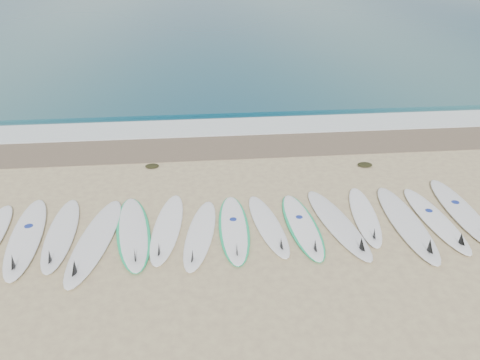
{
  "coord_description": "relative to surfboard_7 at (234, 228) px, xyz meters",
  "views": [
    {
      "loc": [
        -0.66,
        -7.64,
        5.04
      ],
      "look_at": [
        0.21,
        1.29,
        0.4
      ],
      "focal_mm": 35.0,
      "sensor_mm": 36.0,
      "label": 1
    }
  ],
  "objects": [
    {
      "name": "ground",
      "position": [
        0.04,
        0.06,
        -0.05
      ],
      "size": [
        120.0,
        120.0,
        0.0
      ],
      "primitive_type": "plane",
      "color": "tan"
    },
    {
      "name": "ocean",
      "position": [
        0.04,
        32.56,
        -0.03
      ],
      "size": [
        120.0,
        55.0,
        0.03
      ],
      "primitive_type": "cube",
      "color": "#1D505D",
      "rests_on": "ground"
    },
    {
      "name": "wet_sand_band",
      "position": [
        0.04,
        4.16,
        -0.04
      ],
      "size": [
        120.0,
        1.8,
        0.01
      ],
      "primitive_type": "cube",
      "color": "brown",
      "rests_on": "ground"
    },
    {
      "name": "foam_band",
      "position": [
        0.04,
        5.56,
        -0.03
      ],
      "size": [
        120.0,
        1.4,
        0.04
      ],
      "primitive_type": "cube",
      "color": "silver",
      "rests_on": "ground"
    },
    {
      "name": "wave_crest",
      "position": [
        0.04,
        7.06,
        0.0
      ],
      "size": [
        120.0,
        1.0,
        0.1
      ],
      "primitive_type": "cube",
      "color": "#1D505D",
      "rests_on": "ground"
    },
    {
      "name": "surfboard_1",
      "position": [
        -3.92,
        0.05,
        0.02
      ],
      "size": [
        0.88,
        2.86,
        0.36
      ],
      "rotation": [
        0.0,
        0.0,
        0.11
      ],
      "color": "white",
      "rests_on": "ground"
    },
    {
      "name": "surfboard_2",
      "position": [
        -3.29,
        0.1,
        0.01
      ],
      "size": [
        0.66,
        2.6,
        0.33
      ],
      "rotation": [
        0.0,
        0.0,
        0.05
      ],
      "color": "white",
      "rests_on": "ground"
    },
    {
      "name": "surfboard_3",
      "position": [
        -2.62,
        -0.2,
        0.02
      ],
      "size": [
        0.97,
        2.94,
        0.37
      ],
      "rotation": [
        0.0,
        0.0,
        -0.13
      ],
      "color": "white",
      "rests_on": "ground"
    },
    {
      "name": "surfboard_4",
      "position": [
        -1.93,
        0.05,
        0.0
      ],
      "size": [
        1.01,
        2.71,
        0.34
      ],
      "rotation": [
        0.0,
        0.0,
        0.15
      ],
      "color": "white",
      "rests_on": "ground"
    },
    {
      "name": "surfboard_5",
      "position": [
        -1.3,
        0.11,
        0.01
      ],
      "size": [
        0.8,
        2.57,
        0.32
      ],
      "rotation": [
        0.0,
        0.0,
        -0.11
      ],
      "color": "white",
      "rests_on": "ground"
    },
    {
      "name": "surfboard_6",
      "position": [
        -0.66,
        -0.16,
        0.01
      ],
      "size": [
        0.91,
        2.47,
        0.31
      ],
      "rotation": [
        0.0,
        0.0,
        -0.17
      ],
      "color": "white",
      "rests_on": "ground"
    },
    {
      "name": "surfboard_7",
      "position": [
        0.0,
        0.0,
        0.0
      ],
      "size": [
        0.65,
        2.47,
        0.31
      ],
      "rotation": [
        0.0,
        0.0,
        -0.02
      ],
      "color": "white",
      "rests_on": "ground"
    },
    {
      "name": "surfboard_8",
      "position": [
        0.68,
        0.02,
        0.0
      ],
      "size": [
        0.8,
        2.37,
        0.3
      ],
      "rotation": [
        0.0,
        0.0,
        0.14
      ],
      "color": "white",
      "rests_on": "ground"
    },
    {
      "name": "surfboard_9",
      "position": [
        1.34,
        -0.04,
        -0.0
      ],
      "size": [
        0.69,
        2.46,
        0.31
      ],
      "rotation": [
        0.0,
        0.0,
        0.05
      ],
      "color": "white",
      "rests_on": "ground"
    },
    {
      "name": "surfboard_10",
      "position": [
        2.06,
        -0.07,
        0.01
      ],
      "size": [
        0.99,
        2.73,
        0.34
      ],
      "rotation": [
        0.0,
        0.0,
        0.16
      ],
      "color": "silver",
      "rests_on": "ground"
    },
    {
      "name": "surfboard_11",
      "position": [
        2.68,
        0.17,
        0.01
      ],
      "size": [
        0.79,
        2.37,
        0.3
      ],
      "rotation": [
        0.0,
        0.0,
        -0.14
      ],
      "color": "white",
      "rests_on": "ground"
    },
    {
      "name": "surfboard_12",
      "position": [
        3.41,
        -0.18,
        0.02
      ],
      "size": [
        0.67,
        2.89,
        0.37
      ],
      "rotation": [
        0.0,
        0.0,
        -0.03
      ],
      "color": "white",
      "rests_on": "ground"
    },
    {
      "name": "surfboard_13",
      "position": [
        4.04,
        -0.11,
        0.01
      ],
      "size": [
        0.62,
        2.56,
        0.32
      ],
      "rotation": [
        0.0,
        0.0,
        0.04
      ],
      "color": "white",
      "rests_on": "ground"
    },
    {
      "name": "surfboard_14",
      "position": [
        4.72,
        0.13,
        0.01
      ],
      "size": [
        0.73,
        2.8,
        0.35
      ],
      "rotation": [
        0.0,
        0.0,
        -0.06
      ],
      "color": "white",
      "rests_on": "ground"
    },
    {
      "name": "seaweed_near",
      "position": [
        -1.78,
        3.02,
        -0.01
      ],
      "size": [
        0.34,
        0.27,
        0.07
      ],
      "primitive_type": "ellipsoid",
      "color": "black",
      "rests_on": "ground"
    },
    {
      "name": "seaweed_far",
      "position": [
        3.5,
        2.57,
        -0.01
      ],
      "size": [
        0.37,
        0.29,
        0.07
      ],
      "primitive_type": "ellipsoid",
      "color": "black",
      "rests_on": "ground"
    }
  ]
}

